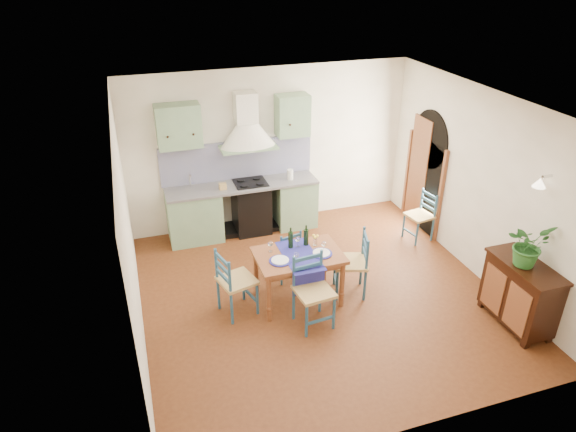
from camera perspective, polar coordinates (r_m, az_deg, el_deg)
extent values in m
plane|color=#46210F|center=(7.61, 3.49, -8.71)|extent=(5.00, 5.00, 0.00)
cube|color=white|center=(9.04, -2.00, 7.58)|extent=(5.00, 0.04, 2.80)
cube|color=gray|center=(8.89, -10.35, -0.01)|extent=(0.90, 0.60, 0.88)
cube|color=gray|center=(9.24, 0.72, 1.59)|extent=(0.70, 0.60, 0.88)
cube|color=black|center=(9.04, -4.09, 0.90)|extent=(0.60, 0.58, 0.88)
cube|color=gray|center=(8.82, -5.14, 3.43)|extent=(2.60, 0.64, 0.04)
cube|color=silver|center=(8.69, -10.60, 2.65)|extent=(0.45, 0.40, 0.03)
cylinder|color=silver|center=(8.79, -10.86, 4.03)|extent=(0.02, 0.02, 0.26)
cube|color=black|center=(8.84, -4.20, 3.71)|extent=(0.55, 0.48, 0.02)
cube|color=black|center=(9.24, -4.99, -1.31)|extent=(2.60, 0.50, 0.08)
cube|color=#090C51|center=(8.93, -5.65, 6.23)|extent=(2.65, 0.05, 0.68)
cube|color=gray|center=(8.41, -12.06, 9.74)|extent=(0.70, 0.34, 0.70)
cube|color=gray|center=(8.79, 0.50, 11.12)|extent=(0.55, 0.34, 0.70)
cone|color=beige|center=(8.59, -4.49, 8.89)|extent=(0.96, 0.96, 0.40)
cube|color=beige|center=(8.54, -4.75, 11.93)|extent=(0.36, 0.30, 0.50)
cube|color=white|center=(8.06, 20.63, 3.17)|extent=(0.04, 5.00, 2.80)
cube|color=black|center=(9.31, 14.91, 3.41)|extent=(0.03, 1.00, 1.65)
cylinder|color=black|center=(9.01, 15.54, 8.19)|extent=(0.03, 1.00, 1.00)
cube|color=brown|center=(8.89, 16.56, 2.01)|extent=(0.06, 0.06, 1.65)
cube|color=brown|center=(9.71, 13.14, 4.66)|extent=(0.06, 0.06, 1.65)
cube|color=brown|center=(9.41, 14.25, 4.79)|extent=(0.04, 0.55, 1.96)
cylinder|color=silver|center=(6.98, 26.90, 3.97)|extent=(0.15, 0.04, 0.04)
cone|color=#FFEDC6|center=(6.93, 26.18, 3.36)|extent=(0.16, 0.16, 0.12)
cube|color=white|center=(6.47, -17.29, -2.40)|extent=(0.04, 5.00, 2.80)
cube|color=white|center=(6.36, 4.22, 12.09)|extent=(5.00, 5.00, 0.01)
cube|color=brown|center=(7.10, 1.18, -4.45)|extent=(1.20, 0.80, 0.05)
cube|color=brown|center=(7.13, 1.18, -4.89)|extent=(1.08, 0.68, 0.08)
cylinder|color=brown|center=(6.92, -2.12, -9.21)|extent=(0.07, 0.07, 0.71)
cylinder|color=brown|center=(7.44, -3.55, -6.31)|extent=(0.07, 0.07, 0.71)
cylinder|color=brown|center=(7.22, 6.02, -7.59)|extent=(0.07, 0.07, 0.71)
cylinder|color=brown|center=(7.72, 4.07, -4.93)|extent=(0.07, 0.07, 0.71)
cube|color=navy|center=(7.04, 1.32, -4.45)|extent=(0.45, 0.90, 0.01)
cube|color=navy|center=(6.86, 2.31, -7.27)|extent=(0.45, 0.02, 0.38)
cylinder|color=navy|center=(6.92, -0.89, -5.00)|extent=(0.30, 0.30, 0.01)
cylinder|color=silver|center=(6.91, -0.89, -4.93)|extent=(0.24, 0.24, 0.01)
cylinder|color=navy|center=(7.09, 3.74, -4.17)|extent=(0.30, 0.30, 0.01)
cylinder|color=silver|center=(7.08, 3.75, -4.10)|extent=(0.24, 0.24, 0.01)
cylinder|color=black|center=(7.15, 0.29, -2.45)|extent=(0.07, 0.07, 0.32)
cylinder|color=black|center=(7.21, 2.02, -2.16)|extent=(0.07, 0.07, 0.32)
cylinder|color=white|center=(7.26, 3.03, -2.88)|extent=(0.05, 0.05, 0.10)
sphere|color=yellow|center=(7.22, 3.05, -2.27)|extent=(0.10, 0.10, 0.10)
cylinder|color=navy|center=(6.72, 2.07, -11.58)|extent=(0.04, 0.04, 0.51)
cylinder|color=navy|center=(6.86, 0.64, -8.08)|extent=(0.04, 0.04, 1.00)
cylinder|color=navy|center=(6.87, 5.12, -10.69)|extent=(0.04, 0.04, 0.51)
cylinder|color=navy|center=(7.00, 3.63, -7.29)|extent=(0.04, 0.04, 1.00)
cube|color=tan|center=(6.77, 2.90, -8.38)|extent=(0.51, 0.51, 0.04)
cube|color=navy|center=(6.83, 2.18, -6.55)|extent=(0.42, 0.07, 0.05)
cube|color=navy|center=(6.76, 2.20, -5.61)|extent=(0.42, 0.07, 0.05)
cube|color=navy|center=(6.69, 2.22, -4.66)|extent=(0.42, 0.07, 0.05)
cube|color=navy|center=(6.83, 3.60, -11.50)|extent=(0.40, 0.08, 0.03)
cylinder|color=navy|center=(8.06, 0.05, -4.51)|extent=(0.03, 0.03, 0.43)
cylinder|color=navy|center=(7.71, 1.38, -4.35)|extent=(0.03, 0.03, 0.83)
cylinder|color=navy|center=(7.91, -2.00, -5.20)|extent=(0.03, 0.03, 0.43)
cylinder|color=navy|center=(7.56, -0.73, -5.06)|extent=(0.03, 0.03, 0.83)
cube|color=tan|center=(7.74, -0.33, -4.00)|extent=(0.47, 0.47, 0.04)
cube|color=navy|center=(7.56, 0.34, -3.81)|extent=(0.35, 0.11, 0.04)
cube|color=navy|center=(7.50, 0.34, -3.09)|extent=(0.35, 0.11, 0.04)
cube|color=navy|center=(7.45, 0.34, -2.35)|extent=(0.35, 0.11, 0.04)
cube|color=navy|center=(8.01, -0.96, -5.13)|extent=(0.33, 0.11, 0.02)
cylinder|color=navy|center=(7.10, -3.43, -9.18)|extent=(0.04, 0.04, 0.50)
cylinder|color=navy|center=(6.82, -6.38, -8.61)|extent=(0.04, 0.04, 0.98)
cylinder|color=navy|center=(7.38, -4.97, -7.63)|extent=(0.04, 0.04, 0.50)
cylinder|color=navy|center=(7.11, -7.85, -7.01)|extent=(0.04, 0.04, 0.98)
cube|color=tan|center=(7.01, -5.70, -7.13)|extent=(0.56, 0.56, 0.04)
cube|color=navy|center=(6.87, -7.21, -6.69)|extent=(0.14, 0.41, 0.05)
cube|color=navy|center=(6.79, -7.27, -5.77)|extent=(0.14, 0.41, 0.05)
cube|color=navy|center=(6.72, -7.34, -4.84)|extent=(0.14, 0.41, 0.05)
cube|color=navy|center=(7.27, -4.20, -8.74)|extent=(0.13, 0.39, 0.03)
cylinder|color=navy|center=(7.70, 5.21, -6.00)|extent=(0.04, 0.04, 0.50)
cylinder|color=navy|center=(7.62, 8.25, -4.45)|extent=(0.04, 0.04, 0.98)
cylinder|color=navy|center=(7.38, 5.47, -7.69)|extent=(0.04, 0.04, 0.50)
cylinder|color=navy|center=(7.29, 8.65, -6.09)|extent=(0.04, 0.04, 0.98)
cube|color=tan|center=(7.41, 6.95, -5.10)|extent=(0.58, 0.58, 0.04)
cube|color=navy|center=(7.36, 8.53, -4.18)|extent=(0.15, 0.40, 0.05)
cube|color=navy|center=(7.30, 8.60, -3.30)|extent=(0.15, 0.40, 0.05)
cube|color=navy|center=(7.23, 8.68, -2.41)|extent=(0.15, 0.40, 0.05)
cube|color=navy|center=(7.57, 5.32, -7.17)|extent=(0.15, 0.38, 0.03)
cylinder|color=navy|center=(9.13, 12.71, -1.05)|extent=(0.03, 0.03, 0.44)
cylinder|color=navy|center=(9.25, 14.48, 0.59)|extent=(0.03, 0.03, 0.86)
cylinder|color=navy|center=(8.91, 14.12, -1.98)|extent=(0.03, 0.03, 0.44)
cylinder|color=navy|center=(9.03, 15.91, -0.29)|extent=(0.03, 0.03, 0.86)
cube|color=tan|center=(9.02, 14.40, 0.05)|extent=(0.47, 0.47, 0.04)
cube|color=navy|center=(9.07, 15.30, 0.96)|extent=(0.09, 0.36, 0.04)
cube|color=navy|center=(9.03, 15.39, 1.61)|extent=(0.09, 0.36, 0.04)
cube|color=navy|center=(8.98, 15.48, 2.26)|extent=(0.09, 0.36, 0.04)
cube|color=navy|center=(9.04, 13.37, -1.77)|extent=(0.09, 0.34, 0.02)
cube|color=black|center=(7.44, 24.38, -7.82)|extent=(0.45, 1.00, 0.82)
cube|color=black|center=(7.22, 25.03, -5.05)|extent=(0.50, 1.05, 0.04)
cube|color=brown|center=(7.19, 24.09, -9.46)|extent=(0.02, 0.38, 0.63)
cube|color=brown|center=(7.46, 21.86, -7.54)|extent=(0.02, 0.38, 0.63)
cube|color=black|center=(7.35, 24.85, -12.81)|extent=(0.08, 0.08, 0.08)
cube|color=black|center=(7.85, 20.72, -9.10)|extent=(0.08, 0.08, 0.08)
cube|color=black|center=(7.57, 26.87, -12.05)|extent=(0.08, 0.08, 0.08)
cube|color=black|center=(8.05, 22.72, -8.51)|extent=(0.08, 0.08, 0.08)
imported|color=#255D24|center=(7.06, 25.12, -2.90)|extent=(0.60, 0.55, 0.57)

